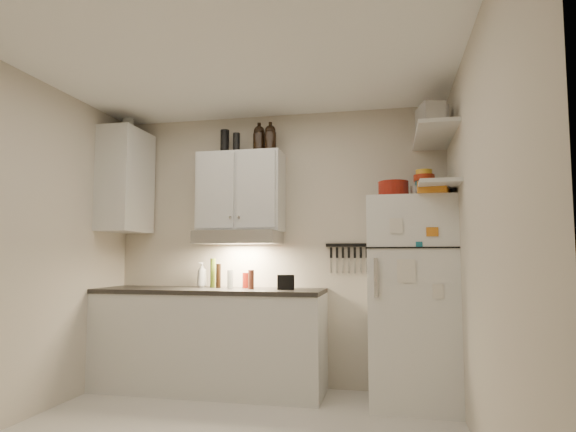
# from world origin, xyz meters

# --- Properties ---
(ceiling) EXTENTS (3.20, 3.00, 0.02)m
(ceiling) POSITION_xyz_m (0.00, 0.00, 2.61)
(ceiling) COLOR white
(ceiling) RESTS_ON ground
(back_wall) EXTENTS (3.20, 0.02, 2.60)m
(back_wall) POSITION_xyz_m (0.00, 1.51, 1.30)
(back_wall) COLOR beige
(back_wall) RESTS_ON ground
(left_wall) EXTENTS (0.02, 3.00, 2.60)m
(left_wall) POSITION_xyz_m (-1.61, 0.00, 1.30)
(left_wall) COLOR beige
(left_wall) RESTS_ON ground
(right_wall) EXTENTS (0.02, 3.00, 2.60)m
(right_wall) POSITION_xyz_m (1.61, 0.00, 1.30)
(right_wall) COLOR beige
(right_wall) RESTS_ON ground
(base_cabinet) EXTENTS (2.10, 0.60, 0.88)m
(base_cabinet) POSITION_xyz_m (-0.55, 1.20, 0.44)
(base_cabinet) COLOR silver
(base_cabinet) RESTS_ON floor
(countertop) EXTENTS (2.10, 0.62, 0.04)m
(countertop) POSITION_xyz_m (-0.55, 1.20, 0.90)
(countertop) COLOR #292723
(countertop) RESTS_ON base_cabinet
(upper_cabinet) EXTENTS (0.80, 0.33, 0.75)m
(upper_cabinet) POSITION_xyz_m (-0.30, 1.33, 1.83)
(upper_cabinet) COLOR silver
(upper_cabinet) RESTS_ON back_wall
(side_cabinet) EXTENTS (0.33, 0.55, 1.00)m
(side_cabinet) POSITION_xyz_m (-1.44, 1.20, 1.95)
(side_cabinet) COLOR silver
(side_cabinet) RESTS_ON left_wall
(range_hood) EXTENTS (0.76, 0.46, 0.12)m
(range_hood) POSITION_xyz_m (-0.30, 1.27, 1.39)
(range_hood) COLOR silver
(range_hood) RESTS_ON back_wall
(fridge) EXTENTS (0.70, 0.68, 1.70)m
(fridge) POSITION_xyz_m (1.25, 1.16, 0.85)
(fridge) COLOR white
(fridge) RESTS_ON floor
(shelf_hi) EXTENTS (0.30, 0.95, 0.03)m
(shelf_hi) POSITION_xyz_m (1.45, 1.02, 2.20)
(shelf_hi) COLOR silver
(shelf_hi) RESTS_ON right_wall
(shelf_lo) EXTENTS (0.30, 0.95, 0.03)m
(shelf_lo) POSITION_xyz_m (1.45, 1.02, 1.76)
(shelf_lo) COLOR silver
(shelf_lo) RESTS_ON right_wall
(knife_strip) EXTENTS (0.42, 0.02, 0.03)m
(knife_strip) POSITION_xyz_m (0.70, 1.49, 1.32)
(knife_strip) COLOR black
(knife_strip) RESTS_ON back_wall
(dutch_oven) EXTENTS (0.29, 0.29, 0.15)m
(dutch_oven) POSITION_xyz_m (1.12, 1.13, 1.77)
(dutch_oven) COLOR maroon
(dutch_oven) RESTS_ON fridge
(book_stack) EXTENTS (0.27, 0.31, 0.09)m
(book_stack) POSITION_xyz_m (1.43, 0.90, 1.75)
(book_stack) COLOR orange
(book_stack) RESTS_ON fridge
(spice_jar) EXTENTS (0.08, 0.08, 0.11)m
(spice_jar) POSITION_xyz_m (1.29, 1.16, 1.75)
(spice_jar) COLOR silver
(spice_jar) RESTS_ON fridge
(stock_pot) EXTENTS (0.31, 0.31, 0.18)m
(stock_pot) POSITION_xyz_m (1.45, 1.36, 2.30)
(stock_pot) COLOR silver
(stock_pot) RESTS_ON shelf_hi
(tin_a) EXTENTS (0.26, 0.25, 0.22)m
(tin_a) POSITION_xyz_m (1.43, 1.00, 2.32)
(tin_a) COLOR #AAAAAD
(tin_a) RESTS_ON shelf_hi
(tin_b) EXTENTS (0.20, 0.20, 0.16)m
(tin_b) POSITION_xyz_m (1.41, 0.71, 2.29)
(tin_b) COLOR #AAAAAD
(tin_b) RESTS_ON shelf_hi
(bowl_teal) EXTENTS (0.22, 0.22, 0.09)m
(bowl_teal) POSITION_xyz_m (1.42, 1.29, 1.82)
(bowl_teal) COLOR #156278
(bowl_teal) RESTS_ON shelf_lo
(bowl_orange) EXTENTS (0.18, 0.18, 0.05)m
(bowl_orange) POSITION_xyz_m (1.38, 1.27, 1.89)
(bowl_orange) COLOR #B92C11
(bowl_orange) RESTS_ON bowl_teal
(bowl_yellow) EXTENTS (0.14, 0.14, 0.04)m
(bowl_yellow) POSITION_xyz_m (1.38, 1.27, 1.94)
(bowl_yellow) COLOR yellow
(bowl_yellow) RESTS_ON bowl_orange
(plates) EXTENTS (0.31, 0.31, 0.06)m
(plates) POSITION_xyz_m (1.44, 1.09, 1.81)
(plates) COLOR #156278
(plates) RESTS_ON shelf_lo
(growler_a) EXTENTS (0.15, 0.15, 0.28)m
(growler_a) POSITION_xyz_m (-0.14, 1.38, 2.34)
(growler_a) COLOR black
(growler_a) RESTS_ON upper_cabinet
(growler_b) EXTENTS (0.13, 0.13, 0.26)m
(growler_b) POSITION_xyz_m (-0.01, 1.32, 2.33)
(growler_b) COLOR black
(growler_b) RESTS_ON upper_cabinet
(thermos_a) EXTENTS (0.08, 0.08, 0.19)m
(thermos_a) POSITION_xyz_m (-0.34, 1.30, 2.30)
(thermos_a) COLOR black
(thermos_a) RESTS_ON upper_cabinet
(thermos_b) EXTENTS (0.11, 0.11, 0.25)m
(thermos_b) POSITION_xyz_m (-0.48, 1.36, 2.32)
(thermos_b) COLOR black
(thermos_b) RESTS_ON upper_cabinet
(side_jar) EXTENTS (0.15, 0.15, 0.15)m
(side_jar) POSITION_xyz_m (-1.49, 1.29, 2.53)
(side_jar) COLOR silver
(side_jar) RESTS_ON side_cabinet
(soap_bottle) EXTENTS (0.14, 0.14, 0.26)m
(soap_bottle) POSITION_xyz_m (-0.69, 1.35, 1.05)
(soap_bottle) COLOR silver
(soap_bottle) RESTS_ON countertop
(pepper_mill) EXTENTS (0.06, 0.06, 0.17)m
(pepper_mill) POSITION_xyz_m (-0.16, 1.20, 1.01)
(pepper_mill) COLOR #5F2A1C
(pepper_mill) RESTS_ON countertop
(oil_bottle) EXTENTS (0.06, 0.06, 0.28)m
(oil_bottle) POSITION_xyz_m (-0.58, 1.35, 1.06)
(oil_bottle) COLOR #4A6018
(oil_bottle) RESTS_ON countertop
(vinegar_bottle) EXTENTS (0.06, 0.06, 0.23)m
(vinegar_bottle) POSITION_xyz_m (-0.50, 1.30, 1.03)
(vinegar_bottle) COLOR black
(vinegar_bottle) RESTS_ON countertop
(clear_bottle) EXTENTS (0.07, 0.07, 0.17)m
(clear_bottle) POSITION_xyz_m (-0.36, 1.23, 1.01)
(clear_bottle) COLOR silver
(clear_bottle) RESTS_ON countertop
(red_jar) EXTENTS (0.09, 0.09, 0.14)m
(red_jar) POSITION_xyz_m (-0.24, 1.33, 0.99)
(red_jar) COLOR maroon
(red_jar) RESTS_ON countertop
(caddy) EXTENTS (0.17, 0.14, 0.13)m
(caddy) POSITION_xyz_m (0.16, 1.21, 0.99)
(caddy) COLOR black
(caddy) RESTS_ON countertop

